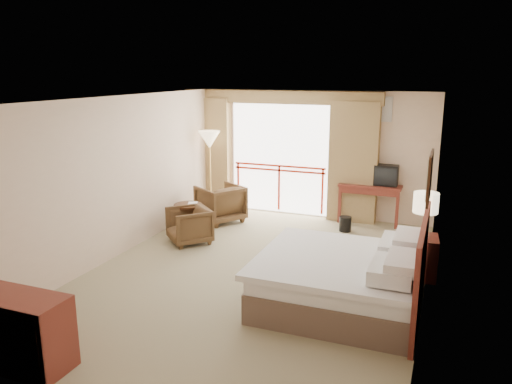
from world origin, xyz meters
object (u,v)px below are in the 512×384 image
at_px(bed, 344,279).
at_px(armchair_near, 190,242).
at_px(wastebasket, 345,224).
at_px(dresser, 15,331).
at_px(armchair_far, 221,221).
at_px(nightstand, 421,257).
at_px(side_table, 188,214).
at_px(desk, 371,192).
at_px(table_lamp, 426,204).
at_px(floor_lamp, 209,143).
at_px(tv, 386,175).

height_order(bed, armchair_near, bed).
bearing_deg(wastebasket, dresser, -111.91).
xyz_separation_m(bed, dresser, (-2.98, -2.67, 0.03)).
bearing_deg(armchair_far, dresser, 34.96).
relative_size(bed, nightstand, 3.27).
xyz_separation_m(armchair_far, side_table, (-0.21, -1.01, 0.41)).
height_order(nightstand, desk, desk).
bearing_deg(side_table, wastebasket, 24.72).
bearing_deg(wastebasket, armchair_near, -146.16).
relative_size(armchair_near, side_table, 1.22).
relative_size(wastebasket, armchair_far, 0.35).
distance_m(table_lamp, armchair_near, 4.24).
bearing_deg(table_lamp, nightstand, -90.00).
relative_size(floor_lamp, dresser, 1.51).
distance_m(desk, wastebasket, 1.04).
relative_size(desk, tv, 2.70).
height_order(armchair_far, armchair_near, armchair_far).
relative_size(bed, tv, 4.55).
distance_m(nightstand, dresser, 5.62).
relative_size(desk, dresser, 1.04).
xyz_separation_m(armchair_near, dresser, (0.19, -4.16, 0.41)).
distance_m(nightstand, armchair_near, 4.09).
bearing_deg(floor_lamp, wastebasket, -3.94).
xyz_separation_m(armchair_near, floor_lamp, (-0.51, 1.92, 1.58)).
bearing_deg(armchair_near, armchair_far, 134.42).
xyz_separation_m(side_table, dresser, (0.43, -4.59, -0.00)).
distance_m(table_lamp, floor_lamp, 5.01).
height_order(nightstand, table_lamp, table_lamp).
height_order(wastebasket, dresser, dresser).
bearing_deg(nightstand, side_table, 168.04).
bearing_deg(table_lamp, desk, 114.35).
distance_m(desk, dresser, 7.25).
distance_m(armchair_far, floor_lamp, 1.72).
xyz_separation_m(tv, floor_lamp, (-3.70, -0.58, 0.54)).
xyz_separation_m(floor_lamp, dresser, (0.70, -6.08, -1.17)).
distance_m(tv, side_table, 4.07).
relative_size(nightstand, dresser, 0.53).
bearing_deg(nightstand, tv, 103.81).
xyz_separation_m(bed, tv, (0.03, 3.99, 0.66)).
distance_m(desk, floor_lamp, 3.59).
bearing_deg(wastebasket, side_table, -155.28).
xyz_separation_m(tv, armchair_far, (-3.23, -1.07, -1.03)).
bearing_deg(dresser, tv, 70.64).
height_order(wastebasket, floor_lamp, floor_lamp).
xyz_separation_m(armchair_far, armchair_near, (0.04, -1.43, 0.00)).
bearing_deg(armchair_near, wastebasket, 76.66).
distance_m(nightstand, side_table, 4.36).
bearing_deg(armchair_far, bed, 80.31).
bearing_deg(armchair_near, dresser, -44.61).
xyz_separation_m(wastebasket, armchair_near, (-2.55, -1.71, -0.15)).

